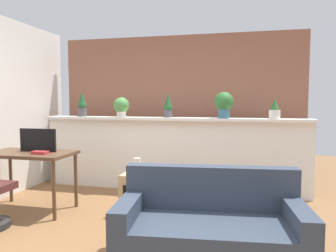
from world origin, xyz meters
name	(u,v)px	position (x,y,z in m)	size (l,w,h in m)	color
ground_plane	(125,247)	(0.00, 0.00, 0.00)	(12.00, 12.00, 0.00)	brown
divider_wall	(171,155)	(0.00, 2.00, 0.55)	(4.12, 0.16, 1.11)	white
plant_shelf	(171,119)	(0.00, 1.96, 1.13)	(4.12, 0.30, 0.04)	white
brick_wall_behind	(179,110)	(0.00, 2.60, 1.25)	(4.12, 0.10, 2.50)	#935B47
potted_plant_0	(82,105)	(-1.48, 1.96, 1.34)	(0.14, 0.14, 0.41)	#4C4C51
potted_plant_1	(121,106)	(-0.79, 1.93, 1.32)	(0.25, 0.25, 0.31)	silver
potted_plant_2	(168,106)	(-0.04, 1.98, 1.32)	(0.13, 0.13, 0.37)	#4C4C51
potted_plant_3	(224,103)	(0.80, 1.94, 1.36)	(0.28, 0.28, 0.38)	#386B84
potted_plant_4	(275,110)	(1.51, 1.94, 1.28)	(0.15, 0.15, 0.30)	silver
desk	(30,159)	(-1.55, 0.70, 0.67)	(1.10, 0.60, 0.75)	brown
tv_monitor	(38,140)	(-1.48, 0.78, 0.90)	(0.50, 0.04, 0.29)	black
side_cube_shelf	(139,193)	(-0.17, 0.93, 0.25)	(0.40, 0.41, 0.50)	tan
vase_on_shelf	(137,166)	(-0.19, 0.94, 0.59)	(0.09, 0.09, 0.19)	silver
book_on_desk	(40,153)	(-1.33, 0.60, 0.77)	(0.19, 0.10, 0.04)	#B22D33
couch	(210,232)	(0.83, -0.13, 0.28)	(1.63, 0.92, 0.80)	#333D4C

